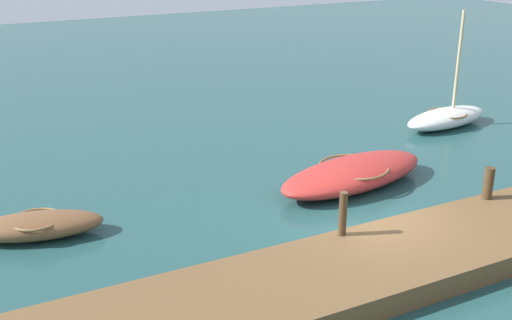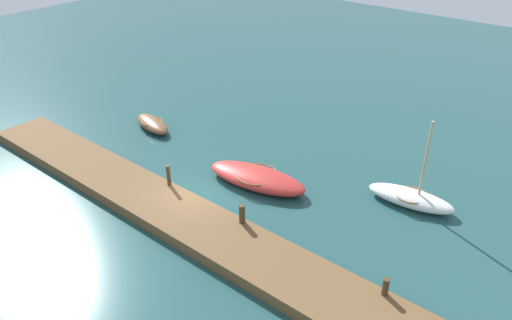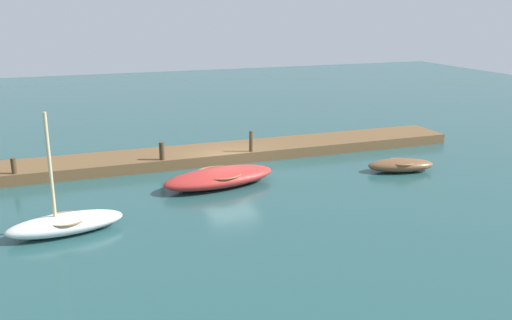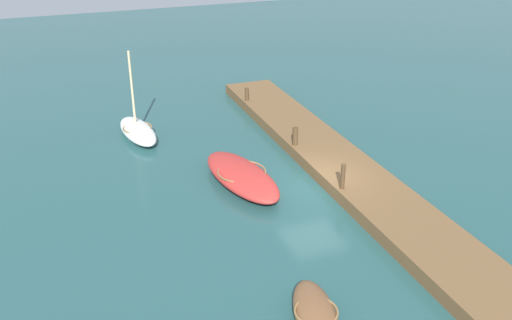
{
  "view_description": "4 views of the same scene",
  "coord_description": "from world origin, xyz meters",
  "px_view_note": "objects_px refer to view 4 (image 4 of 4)",
  "views": [
    {
      "loc": [
        -9.03,
        -11.41,
        7.35
      ],
      "look_at": [
        -1.41,
        3.52,
        1.07
      ],
      "focal_mm": 44.31,
      "sensor_mm": 36.0,
      "label": 1
    },
    {
      "loc": [
        14.67,
        -13.42,
        13.48
      ],
      "look_at": [
        0.69,
        3.64,
        0.76
      ],
      "focal_mm": 34.82,
      "sensor_mm": 36.0,
      "label": 2
    },
    {
      "loc": [
        8.15,
        25.62,
        7.86
      ],
      "look_at": [
        -0.39,
        2.49,
        0.96
      ],
      "focal_mm": 39.15,
      "sensor_mm": 36.0,
      "label": 3
    },
    {
      "loc": [
        -18.86,
        9.8,
        11.45
      ],
      "look_at": [
        1.36,
        2.16,
        1.1
      ],
      "focal_mm": 39.89,
      "sensor_mm": 36.0,
      "label": 4
    }
  ],
  "objects_px": {
    "motorboat_red": "(242,176)",
    "rowboat_brown": "(316,316)",
    "mooring_post_mid_west": "(295,136)",
    "mooring_post_mid_east": "(247,94)",
    "rowboat_white": "(138,130)",
    "mooring_post_west": "(343,176)"
  },
  "relations": [
    {
      "from": "rowboat_brown",
      "to": "mooring_post_mid_east",
      "type": "xyz_separation_m",
      "value": [
        17.5,
        -4.21,
        0.57
      ]
    },
    {
      "from": "mooring_post_mid_west",
      "to": "motorboat_red",
      "type": "bearing_deg",
      "value": 119.81
    },
    {
      "from": "rowboat_white",
      "to": "rowboat_brown",
      "type": "bearing_deg",
      "value": -178.71
    },
    {
      "from": "rowboat_brown",
      "to": "rowboat_white",
      "type": "bearing_deg",
      "value": 22.38
    },
    {
      "from": "rowboat_white",
      "to": "mooring_post_mid_west",
      "type": "distance_m",
      "value": 8.12
    },
    {
      "from": "motorboat_red",
      "to": "mooring_post_west",
      "type": "xyz_separation_m",
      "value": [
        -2.7,
        -3.33,
        0.67
      ]
    },
    {
      "from": "rowboat_white",
      "to": "mooring_post_mid_east",
      "type": "xyz_separation_m",
      "value": [
        1.93,
        -6.57,
        0.51
      ]
    },
    {
      "from": "rowboat_white",
      "to": "mooring_post_west",
      "type": "xyz_separation_m",
      "value": [
        -9.34,
        -6.57,
        0.69
      ]
    },
    {
      "from": "mooring_post_west",
      "to": "mooring_post_mid_west",
      "type": "bearing_deg",
      "value": 0.0
    },
    {
      "from": "rowboat_brown",
      "to": "mooring_post_mid_east",
      "type": "distance_m",
      "value": 18.01
    },
    {
      "from": "mooring_post_mid_west",
      "to": "mooring_post_mid_east",
      "type": "distance_m",
      "value": 6.67
    },
    {
      "from": "rowboat_white",
      "to": "mooring_post_west",
      "type": "relative_size",
      "value": 4.09
    },
    {
      "from": "rowboat_brown",
      "to": "motorboat_red",
      "type": "relative_size",
      "value": 0.62
    },
    {
      "from": "motorboat_red",
      "to": "rowboat_brown",
      "type": "bearing_deg",
      "value": 165.31
    },
    {
      "from": "rowboat_brown",
      "to": "motorboat_red",
      "type": "distance_m",
      "value": 8.96
    },
    {
      "from": "rowboat_brown",
      "to": "mooring_post_west",
      "type": "xyz_separation_m",
      "value": [
        6.23,
        -4.21,
        0.76
      ]
    },
    {
      "from": "mooring_post_mid_west",
      "to": "rowboat_white",
      "type": "bearing_deg",
      "value": 54.2
    },
    {
      "from": "mooring_post_west",
      "to": "mooring_post_mid_east",
      "type": "height_order",
      "value": "mooring_post_west"
    },
    {
      "from": "mooring_post_west",
      "to": "mooring_post_mid_east",
      "type": "relative_size",
      "value": 1.52
    },
    {
      "from": "mooring_post_mid_west",
      "to": "rowboat_brown",
      "type": "bearing_deg",
      "value": 158.76
    },
    {
      "from": "motorboat_red",
      "to": "mooring_post_mid_west",
      "type": "height_order",
      "value": "mooring_post_mid_west"
    },
    {
      "from": "motorboat_red",
      "to": "mooring_post_mid_east",
      "type": "relative_size",
      "value": 7.75
    }
  ]
}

